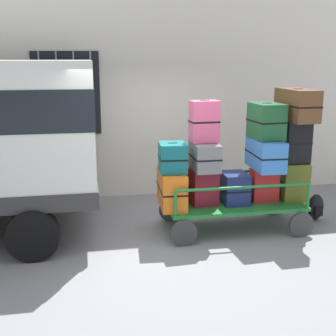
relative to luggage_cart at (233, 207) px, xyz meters
name	(u,v)px	position (x,y,z in m)	size (l,w,h in m)	color
ground_plane	(160,236)	(-1.18, -0.11, -0.35)	(40.00, 40.00, 0.00)	gray
building_wall	(139,65)	(-1.18, 2.23, 2.14)	(12.00, 0.38, 5.00)	silver
luggage_cart	(233,207)	(0.00, 0.00, 0.00)	(2.19, 1.08, 0.44)	#1E722D
cart_railing	(234,182)	(0.00, 0.00, 0.40)	(2.08, 0.94, 0.39)	#1E722D
suitcase_left_bottom	(172,188)	(-0.98, 0.04, 0.35)	(0.41, 0.88, 0.55)	orange
suitcase_left_middle	(173,157)	(-0.98, -0.04, 0.85)	(0.43, 0.50, 0.43)	#0F5960
suitcase_midleft_bottom	(203,186)	(-0.49, 0.04, 0.36)	(0.44, 0.45, 0.56)	maroon
suitcase_midleft_middle	(205,156)	(-0.49, -0.03, 0.84)	(0.38, 0.62, 0.41)	slate
suitcase_midleft_top	(204,121)	(-0.49, 0.03, 1.36)	(0.44, 0.29, 0.62)	#CC4C72
suitcase_center_bottom	(234,188)	(0.00, -0.02, 0.32)	(0.39, 0.48, 0.48)	navy
suitcase_midright_bottom	(264,185)	(0.49, -0.01, 0.34)	(0.43, 0.28, 0.52)	#B21E1E
suitcase_midright_middle	(265,154)	(0.49, 0.00, 0.84)	(0.44, 0.85, 0.47)	#3372C6
suitcase_midright_top	(266,121)	(0.49, 0.03, 1.34)	(0.45, 0.61, 0.54)	#194C28
suitcase_right_bottom	(292,180)	(0.98, 0.02, 0.38)	(0.44, 0.53, 0.61)	#4C5119
suitcase_right_middle	(297,142)	(0.98, -0.04, 1.01)	(0.40, 0.29, 0.64)	black
suitcase_right_top	(297,105)	(0.98, 0.04, 1.58)	(0.42, 0.85, 0.49)	brown
backpack	(316,207)	(1.49, 0.13, -0.14)	(0.27, 0.22, 0.44)	black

